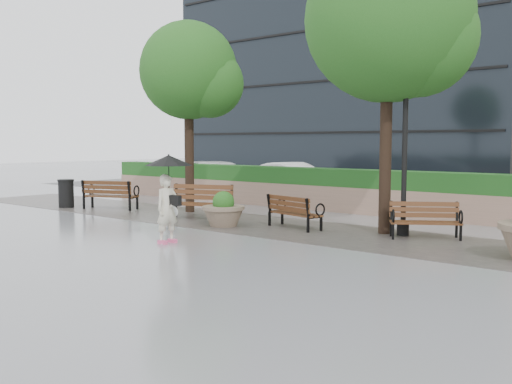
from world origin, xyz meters
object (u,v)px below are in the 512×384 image
Objects in this scene: planter_left at (223,213)px; car_right at (294,180)px; lamppost at (404,160)px; car_left at (222,176)px; bench_2 at (294,219)px; pedestrian at (168,190)px; bench_0 at (110,201)px; bench_1 at (200,209)px; trash_bin at (66,194)px; bench_3 at (425,228)px.

car_right is (-3.35, 7.84, 0.33)m from planter_left.
car_left is (-11.53, 6.25, -1.10)m from lamppost.
bench_2 is 3.67m from pedestrian.
bench_2 is (7.08, 0.41, -0.03)m from bench_0.
pedestrian is (-3.53, -4.14, -0.61)m from lamppost.
lamppost is (5.68, 1.03, 1.48)m from bench_1.
car_right is at bearing -83.24° from car_left.
bench_2 is 1.84× the size of trash_bin.
lamppost reaches higher than trash_bin.
bench_2 is at bearing 6.91° from trash_bin.
bench_1 reaches higher than bench_2.
bench_3 is 1.48× the size of planter_left.
car_left is (-5.85, 7.28, 0.37)m from bench_1.
planter_left is 10.66m from car_left.
car_right is (2.08, 7.39, 0.40)m from bench_0.
bench_2 reaches higher than bench_3.
car_right is (-5.00, 6.98, 0.44)m from bench_2.
pedestrian reaches higher than bench_3.
bench_2 is 1.02× the size of bench_3.
bench_2 is at bearing -121.70° from car_left.
bench_2 is at bearing -165.09° from lamppost.
car_right reaches higher than bench_1.
trash_bin reaches higher than bench_2.
bench_0 is 1.69m from trash_bin.
bench_2 is 11.30m from car_left.
car_left is at bearing 107.82° from bench_1.
car_right reaches higher than bench_2.
bench_1 is at bearing 156.63° from bench_3.
planter_left is 1.22× the size of trash_bin.
lamppost reaches higher than pedestrian.
car_right is at bearing 65.63° from trash_bin.
planter_left is at bearing 23.07° from pedestrian.
pedestrian reaches higher than bench_1.
bench_3 is 1.81× the size of trash_bin.
bench_0 reaches higher than planter_left.
bench_1 is at bearing -158.09° from car_right.
bench_3 is 13.68m from car_left.
bench_2 is 8.70m from trash_bin.
pedestrian is (0.75, -2.58, 0.80)m from planter_left.
bench_3 is 0.39× the size of car_right.
lamppost reaches higher than car_left.
planter_left is (1.40, -0.52, 0.07)m from bench_1.
bench_3 is at bearing 163.02° from bench_0.
trash_bin is at bearing -171.19° from lamppost.
planter_left is at bearing 1.54° from trash_bin.
lamppost reaches higher than bench_2.
bench_3 is at bearing -38.58° from pedestrian.
planter_left reaches higher than bench_2.
bench_1 is 9.35m from car_left.
bench_1 is (4.03, 0.08, 0.01)m from bench_0.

